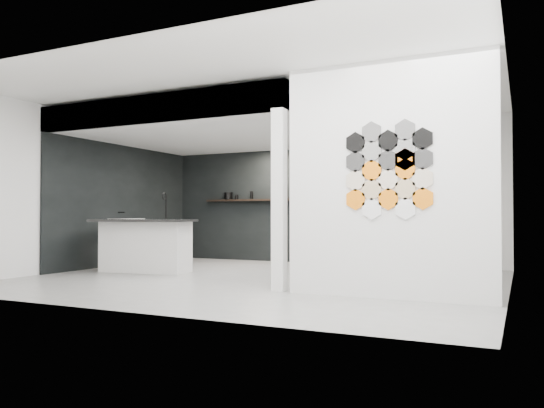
{
  "coord_description": "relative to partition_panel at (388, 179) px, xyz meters",
  "views": [
    {
      "loc": [
        3.66,
        -7.2,
        0.97
      ],
      "look_at": [
        0.1,
        0.3,
        1.15
      ],
      "focal_mm": 35.0,
      "sensor_mm": 36.0,
      "label": 1
    }
  ],
  "objects": [
    {
      "name": "floor",
      "position": [
        -2.23,
        1.0,
        -1.4
      ],
      "size": [
        7.0,
        6.0,
        0.01
      ],
      "primitive_type": "cube",
      "color": "slate"
    },
    {
      "name": "partition_panel",
      "position": [
        0.0,
        0.0,
        0.0
      ],
      "size": [
        2.45,
        0.15,
        2.8
      ],
      "primitive_type": "cube",
      "color": "silver",
      "rests_on": "floor"
    },
    {
      "name": "bay_clad_back",
      "position": [
        -3.52,
        3.97,
        -0.22
      ],
      "size": [
        4.4,
        0.04,
        2.35
      ],
      "primitive_type": "cube",
      "color": "black",
      "rests_on": "floor"
    },
    {
      "name": "bay_clad_left",
      "position": [
        -5.7,
        2.0,
        -0.22
      ],
      "size": [
        0.04,
        4.0,
        2.35
      ],
      "primitive_type": "cube",
      "color": "black",
      "rests_on": "floor"
    },
    {
      "name": "bulkhead",
      "position": [
        -3.52,
        2.0,
        1.15
      ],
      "size": [
        4.4,
        4.0,
        0.4
      ],
      "primitive_type": "cube",
      "color": "silver",
      "rests_on": "corner_column"
    },
    {
      "name": "corner_column",
      "position": [
        -1.41,
        0.0,
        -0.22
      ],
      "size": [
        0.16,
        0.16,
        2.35
      ],
      "primitive_type": "cube",
      "color": "silver",
      "rests_on": "floor"
    },
    {
      "name": "fascia_beam",
      "position": [
        -3.52,
        0.08,
        1.15
      ],
      "size": [
        4.4,
        0.16,
        0.4
      ],
      "primitive_type": "cube",
      "color": "silver",
      "rests_on": "corner_column"
    },
    {
      "name": "wall_basin",
      "position": [
        -5.46,
        1.8,
        -0.55
      ],
      "size": [
        0.4,
        0.6,
        0.12
      ],
      "primitive_type": "cube",
      "color": "silver",
      "rests_on": "bay_clad_left"
    },
    {
      "name": "display_shelf",
      "position": [
        -3.43,
        3.87,
        -0.1
      ],
      "size": [
        3.0,
        0.15,
        0.04
      ],
      "primitive_type": "cube",
      "color": "black",
      "rests_on": "bay_clad_back"
    },
    {
      "name": "kitchen_island",
      "position": [
        -4.43,
        1.09,
        -0.94
      ],
      "size": [
        1.8,
        0.98,
        1.38
      ],
      "rotation": [
        0.0,
        0.0,
        0.14
      ],
      "color": "silver",
      "rests_on": "floor"
    },
    {
      "name": "stockpot",
      "position": [
        -4.4,
        3.87,
        -0.0
      ],
      "size": [
        0.2,
        0.2,
        0.15
      ],
      "primitive_type": "cylinder",
      "rotation": [
        0.0,
        0.0,
        -0.07
      ],
      "color": "black",
      "rests_on": "display_shelf"
    },
    {
      "name": "kettle",
      "position": [
        -2.24,
        3.87,
        -0.01
      ],
      "size": [
        0.22,
        0.22,
        0.15
      ],
      "primitive_type": "ellipsoid",
      "rotation": [
        0.0,
        0.0,
        -0.38
      ],
      "color": "black",
      "rests_on": "display_shelf"
    },
    {
      "name": "glass_bowl",
      "position": [
        -2.08,
        3.87,
        -0.03
      ],
      "size": [
        0.15,
        0.15,
        0.09
      ],
      "primitive_type": "cylinder",
      "rotation": [
        0.0,
        0.0,
        0.18
      ],
      "color": "gray",
      "rests_on": "display_shelf"
    },
    {
      "name": "glass_vase",
      "position": [
        -2.08,
        3.87,
        -0.01
      ],
      "size": [
        0.12,
        0.12,
        0.13
      ],
      "primitive_type": "cylinder",
      "rotation": [
        0.0,
        0.0,
        -0.33
      ],
      "color": "gray",
      "rests_on": "display_shelf"
    },
    {
      "name": "bottle_dark",
      "position": [
        -3.83,
        3.87,
        0.0
      ],
      "size": [
        0.07,
        0.07,
        0.17
      ],
      "primitive_type": "cylinder",
      "rotation": [
        0.0,
        0.0,
        -0.12
      ],
      "color": "black",
      "rests_on": "display_shelf"
    },
    {
      "name": "utensil_cup",
      "position": [
        -4.2,
        3.87,
        -0.03
      ],
      "size": [
        0.1,
        0.1,
        0.1
      ],
      "primitive_type": "cylinder",
      "rotation": [
        0.0,
        0.0,
        0.42
      ],
      "color": "black",
      "rests_on": "display_shelf"
    },
    {
      "name": "hex_tile_cluster",
      "position": [
        0.03,
        -0.09,
        0.1
      ],
      "size": [
        1.04,
        0.02,
        1.16
      ],
      "color": "orange",
      "rests_on": "partition_panel"
    }
  ]
}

